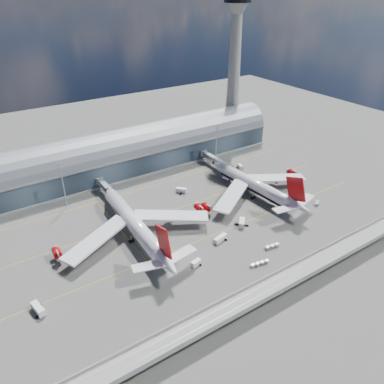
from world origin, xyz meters
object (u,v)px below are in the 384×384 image
service_truck_5 (181,190)px  cargo_train_0 (272,246)px  floodlight_mast_left (63,184)px  service_truck_1 (196,263)px  cargo_train_1 (260,264)px  airliner_left (136,226)px  service_truck_3 (242,223)px  cargo_train_2 (317,203)px  floodlight_mast_right (216,144)px  service_truck_4 (240,167)px  airliner_right (255,186)px  service_truck_0 (38,309)px  service_truck_2 (220,239)px  control_tower (234,71)px

service_truck_5 → cargo_train_0: bearing=-124.5°
floodlight_mast_left → service_truck_1: floodlight_mast_left is taller
cargo_train_1 → airliner_left: bearing=27.0°
service_truck_3 → cargo_train_0: (0.02, -21.52, -0.76)m
cargo_train_2 → floodlight_mast_left: bearing=90.0°
floodlight_mast_right → cargo_train_1: 105.07m
service_truck_4 → cargo_train_0: (-41.40, -72.70, -0.48)m
service_truck_3 → cargo_train_1: 30.12m
floodlight_mast_left → service_truck_5: floodlight_mast_left is taller
airliner_right → service_truck_0: size_ratio=9.67×
cargo_train_2 → cargo_train_0: bearing=139.7°
airliner_left → floodlight_mast_left: bearing=114.8°
airliner_right → service_truck_5: bearing=139.3°
floodlight_mast_left → floodlight_mast_right: (100.00, 0.00, 0.00)m
airliner_left → airliner_right: bearing=2.9°
service_truck_0 → cargo_train_0: 100.51m
airliner_left → service_truck_0: airliner_left is taller
floodlight_mast_left → cargo_train_1: size_ratio=2.76×
service_truck_0 → service_truck_5: size_ratio=1.29×
floodlight_mast_right → service_truck_2: floodlight_mast_right is taller
service_truck_3 → service_truck_0: bearing=-134.6°
floodlight_mast_left → control_tower: bearing=11.7°
airliner_right → cargo_train_0: 48.97m
service_truck_0 → cargo_train_0: (98.62, -19.40, -0.71)m
service_truck_5 → cargo_train_0: size_ratio=0.79×
service_truck_5 → cargo_train_2: (54.75, -52.00, -0.60)m
airliner_right → service_truck_1: 69.70m
floodlight_mast_left → service_truck_0: 76.44m
floodlight_mast_right → service_truck_1: (-68.73, -78.93, -12.29)m
service_truck_0 → cargo_train_0: service_truck_0 is taller
service_truck_5 → service_truck_3: bearing=-121.6°
cargo_train_0 → cargo_train_2: cargo_train_2 is taller
service_truck_0 → service_truck_2: bearing=-12.5°
floodlight_mast_right → cargo_train_2: 75.90m
airliner_left → floodlight_mast_right: bearing=32.8°
airliner_left → service_truck_0: size_ratio=10.36×
airliner_left → cargo_train_2: bearing=-12.7°
floodlight_mast_right → service_truck_3: floodlight_mast_right is taller
service_truck_4 → service_truck_3: bearing=-113.7°
floodlight_mast_right → service_truck_4: size_ratio=5.16×
floodlight_mast_right → airliner_right: size_ratio=0.35×
cargo_train_1 → service_truck_1: bearing=47.2°
airliner_right → service_truck_3: bearing=-145.9°
cargo_train_1 → airliner_right: bearing=-49.4°
service_truck_1 → cargo_train_1: size_ratio=0.53×
floodlight_mast_left → cargo_train_2: 136.59m
airliner_left → service_truck_1: 34.78m
floodlight_mast_right → cargo_train_0: size_ratio=3.41×
service_truck_1 → service_truck_3: 37.90m
service_truck_0 → service_truck_4: size_ratio=1.55×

